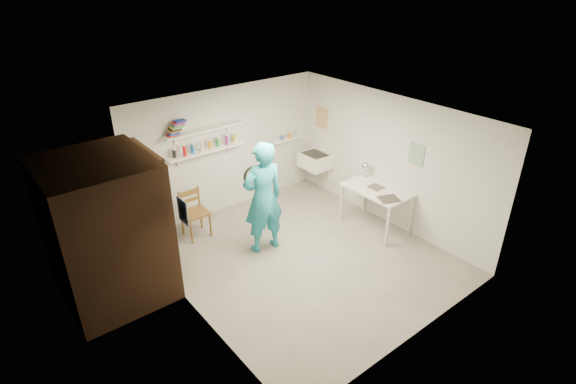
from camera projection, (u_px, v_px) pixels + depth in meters
floor at (303, 257)px, 7.46m from camera, size 4.00×4.50×0.02m
ceiling at (306, 117)px, 6.36m from camera, size 4.00×4.50×0.02m
wall_back at (227, 150)px, 8.48m from camera, size 4.00×0.02×2.40m
wall_front at (427, 260)px, 5.34m from camera, size 4.00×0.02×2.40m
wall_left at (186, 237)px, 5.79m from camera, size 0.02×4.50×2.40m
wall_right at (390, 161)px, 8.02m from camera, size 0.02×4.50×2.40m
doorway_recess at (155, 218)px, 6.63m from camera, size 0.02×0.90×2.00m
corridor_box at (106, 231)px, 6.21m from camera, size 1.40×1.50×2.10m
door_lintel at (146, 151)px, 6.16m from camera, size 0.06×1.05×0.10m
door_jamb_near at (172, 231)px, 6.29m from camera, size 0.06×0.10×2.00m
door_jamb_far at (143, 204)px, 6.99m from camera, size 0.06×0.10×2.00m
shelf_lower at (206, 151)px, 8.05m from camera, size 1.50×0.22×0.03m
shelf_upper at (204, 129)px, 7.86m from camera, size 1.50×0.22×0.03m
ledge_shelf at (286, 140)px, 9.21m from camera, size 0.70×0.14×0.03m
poster_left at (183, 211)px, 5.68m from camera, size 0.01×0.28×0.36m
poster_right_a at (322, 118)px, 9.11m from camera, size 0.01×0.34×0.42m
poster_right_b at (416, 155)px, 7.49m from camera, size 0.01×0.30×0.38m
belfast_sink at (315, 161)px, 9.29m from camera, size 0.48×0.60×0.30m
man at (263, 198)px, 7.25m from camera, size 0.76×0.55×1.93m
wall_clock at (253, 176)px, 7.24m from camera, size 0.35×0.08×0.35m
wooden_chair at (195, 213)px, 7.84m from camera, size 0.43×0.41×0.92m
work_table at (375, 208)px, 8.13m from camera, size 0.71×1.18×0.79m
desk_lamp at (366, 166)px, 8.28m from camera, size 0.15×0.15×0.15m
spray_cans at (206, 145)px, 8.00m from camera, size 1.29×0.06×0.17m
book_stack at (176, 128)px, 7.51m from camera, size 0.34×0.14×0.25m
ledge_pots at (286, 137)px, 9.18m from camera, size 0.48×0.07×0.09m
papers at (377, 188)px, 7.94m from camera, size 0.30×0.22×0.02m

